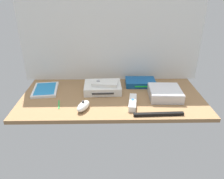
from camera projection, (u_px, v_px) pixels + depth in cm
name	position (u px, v px, depth cm)	size (l,w,h in cm)	color
ground_plane	(112.00, 98.00, 122.81)	(100.00, 48.00, 2.00)	#936D47
back_wall	(111.00, 29.00, 130.70)	(110.00, 1.20, 64.00)	white
game_console	(103.00, 87.00, 127.39)	(21.55, 17.07, 4.40)	white
mini_computer	(165.00, 93.00, 119.95)	(17.64, 17.64, 5.30)	silver
game_case	(45.00, 90.00, 127.98)	(15.76, 20.48, 1.56)	white
network_router	(140.00, 82.00, 135.13)	(18.16, 12.57, 3.40)	#145193
remote_wand	(133.00, 102.00, 112.58)	(5.68, 15.16, 3.40)	white
remote_nunchuk	(83.00, 106.00, 108.25)	(7.85, 10.92, 5.10)	white
remote_classic_pad	(105.00, 83.00, 124.71)	(15.44, 10.08, 2.40)	white
sensor_bar	(159.00, 114.00, 103.93)	(24.00, 1.80, 1.40)	black
stylus_pen	(59.00, 104.00, 113.31)	(0.70, 0.70, 9.00)	green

